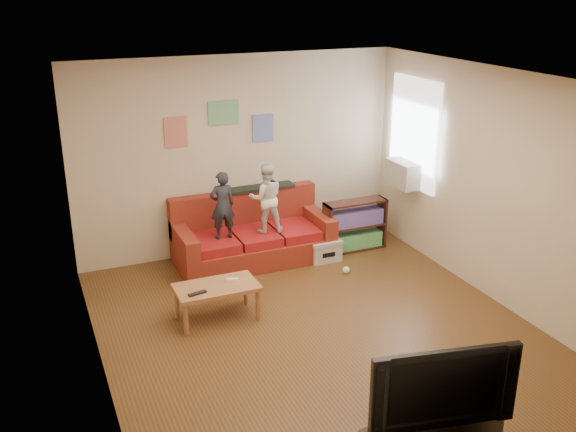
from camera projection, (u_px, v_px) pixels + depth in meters
name	position (u px, v px, depth m)	size (l,w,h in m)	color
room_shell	(319.00, 213.00, 6.54)	(4.52, 5.02, 2.72)	brown
sofa	(252.00, 237.00, 8.69)	(2.08, 0.96, 0.92)	maroon
child_a	(222.00, 205.00, 8.18)	(0.33, 0.21, 0.90)	#212631
child_b	(266.00, 198.00, 8.39)	(0.46, 0.35, 0.94)	white
coffee_table	(217.00, 290.00, 7.11)	(0.91, 0.50, 0.41)	#AC6E44
remote	(197.00, 293.00, 6.89)	(0.20, 0.05, 0.02)	black
game_controller	(232.00, 279.00, 7.20)	(0.13, 0.04, 0.03)	white
bookshelf	(355.00, 228.00, 8.99)	(0.90, 0.27, 0.72)	#3A1B14
window	(414.00, 133.00, 8.68)	(0.04, 1.08, 1.48)	white
ac_unit	(404.00, 174.00, 8.83)	(0.28, 0.55, 0.35)	#B7B2A3
artwork_left	(176.00, 132.00, 8.23)	(0.30, 0.01, 0.40)	#D87266
artwork_center	(224.00, 113.00, 8.40)	(0.42, 0.01, 0.32)	#72B27F
artwork_right	(263.00, 128.00, 8.69)	(0.30, 0.01, 0.38)	#727FCC
file_box	(324.00, 249.00, 8.70)	(0.43, 0.33, 0.30)	beige
television	(438.00, 381.00, 4.79)	(1.14, 0.15, 0.66)	black
tissue	(346.00, 270.00, 8.32)	(0.10, 0.10, 0.10)	white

